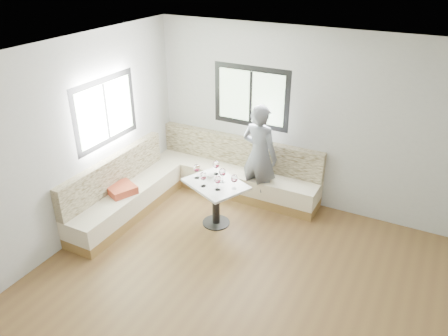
% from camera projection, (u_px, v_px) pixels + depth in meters
% --- Properties ---
extents(room, '(5.01, 5.01, 2.81)m').
position_uv_depth(room, '(228.00, 189.00, 4.78)').
color(room, brown).
rests_on(room, ground).
extents(banquette, '(2.90, 2.80, 0.95)m').
position_uv_depth(banquette, '(189.00, 183.00, 7.12)').
color(banquette, olive).
rests_on(banquette, ground).
extents(table, '(1.06, 0.96, 0.70)m').
position_uv_depth(table, '(216.00, 193.00, 6.44)').
color(table, black).
rests_on(table, ground).
extents(person, '(0.68, 0.51, 1.69)m').
position_uv_depth(person, '(259.00, 156.00, 6.85)').
color(person, slate).
rests_on(person, ground).
extents(olive_ramekin, '(0.11, 0.11, 0.04)m').
position_uv_depth(olive_ramekin, '(210.00, 176.00, 6.50)').
color(olive_ramekin, white).
rests_on(olive_ramekin, table).
extents(wine_glass_a, '(0.10, 0.10, 0.22)m').
position_uv_depth(wine_glass_a, '(197.00, 169.00, 6.43)').
color(wine_glass_a, white).
rests_on(wine_glass_a, table).
extents(wine_glass_b, '(0.10, 0.10, 0.22)m').
position_uv_depth(wine_glass_b, '(203.00, 177.00, 6.21)').
color(wine_glass_b, white).
rests_on(wine_glass_b, table).
extents(wine_glass_c, '(0.10, 0.10, 0.22)m').
position_uv_depth(wine_glass_c, '(218.00, 180.00, 6.12)').
color(wine_glass_c, white).
rests_on(wine_glass_c, table).
extents(wine_glass_d, '(0.10, 0.10, 0.22)m').
position_uv_depth(wine_glass_d, '(223.00, 173.00, 6.32)').
color(wine_glass_d, white).
rests_on(wine_glass_d, table).
extents(wine_glass_e, '(0.10, 0.10, 0.22)m').
position_uv_depth(wine_glass_e, '(234.00, 179.00, 6.15)').
color(wine_glass_e, white).
rests_on(wine_glass_e, table).
extents(wine_glass_f, '(0.10, 0.10, 0.22)m').
position_uv_depth(wine_glass_f, '(216.00, 165.00, 6.54)').
color(wine_glass_f, white).
rests_on(wine_glass_f, table).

